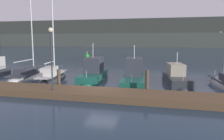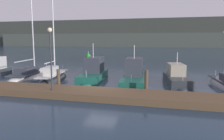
# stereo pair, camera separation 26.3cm
# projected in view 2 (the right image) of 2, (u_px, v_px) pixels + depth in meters

# --- Properties ---
(ground_plane) EXTENTS (400.00, 400.00, 0.00)m
(ground_plane) POSITION_uv_depth(u_px,v_px,m) (101.00, 91.00, 17.32)
(ground_plane) COLOR #1E3347
(dock) EXTENTS (44.32, 2.80, 0.45)m
(dock) POSITION_uv_depth(u_px,v_px,m) (93.00, 94.00, 15.53)
(dock) COLOR brown
(dock) RESTS_ON ground
(mooring_pile_2) EXTENTS (0.28, 0.28, 1.63)m
(mooring_pile_2) POSITION_uv_depth(u_px,v_px,m) (59.00, 79.00, 17.91)
(mooring_pile_2) COLOR #4C3D2D
(mooring_pile_2) RESTS_ON ground
(mooring_pile_3) EXTENTS (0.28, 0.28, 1.82)m
(mooring_pile_3) POSITION_uv_depth(u_px,v_px,m) (146.00, 82.00, 16.14)
(mooring_pile_3) COLOR #4C3D2D
(mooring_pile_3) RESTS_ON ground
(sailboat_berth_3) EXTENTS (3.34, 8.59, 10.47)m
(sailboat_berth_3) POSITION_uv_depth(u_px,v_px,m) (32.00, 75.00, 24.39)
(sailboat_berth_3) COLOR white
(sailboat_berth_3) RESTS_ON ground
(sailboat_berth_4) EXTENTS (2.86, 7.19, 10.65)m
(sailboat_berth_4) POSITION_uv_depth(u_px,v_px,m) (53.00, 79.00, 21.63)
(sailboat_berth_4) COLOR #2D3338
(sailboat_berth_4) RESTS_ON ground
(motorboat_berth_5) EXTENTS (2.84, 6.44, 4.14)m
(motorboat_berth_5) POSITION_uv_depth(u_px,v_px,m) (93.00, 75.00, 22.15)
(motorboat_berth_5) COLOR #195647
(motorboat_berth_5) RESTS_ON ground
(motorboat_berth_6) EXTENTS (2.80, 7.37, 4.03)m
(motorboat_berth_6) POSITION_uv_depth(u_px,v_px,m) (134.00, 78.00, 20.36)
(motorboat_berth_6) COLOR #195647
(motorboat_berth_6) RESTS_ON ground
(motorboat_berth_7) EXTENTS (2.82, 6.02, 3.39)m
(motorboat_berth_7) POSITION_uv_depth(u_px,v_px,m) (176.00, 80.00, 20.02)
(motorboat_berth_7) COLOR #2D3338
(motorboat_berth_7) RESTS_ON ground
(channel_buoy) EXTENTS (1.29, 1.29, 1.93)m
(channel_buoy) POSITION_uv_depth(u_px,v_px,m) (88.00, 58.00, 39.57)
(channel_buoy) COLOR green
(channel_buoy) RESTS_ON ground
(dock_lamppost) EXTENTS (0.32, 0.32, 4.42)m
(dock_lamppost) POSITION_uv_depth(u_px,v_px,m) (51.00, 49.00, 15.34)
(dock_lamppost) COLOR #2D2D33
(dock_lamppost) RESTS_ON dock
(hillside_backdrop) EXTENTS (240.00, 23.00, 15.79)m
(hillside_backdrop) POSITION_uv_depth(u_px,v_px,m) (153.00, 34.00, 126.28)
(hillside_backdrop) COLOR #333833
(hillside_backdrop) RESTS_ON ground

